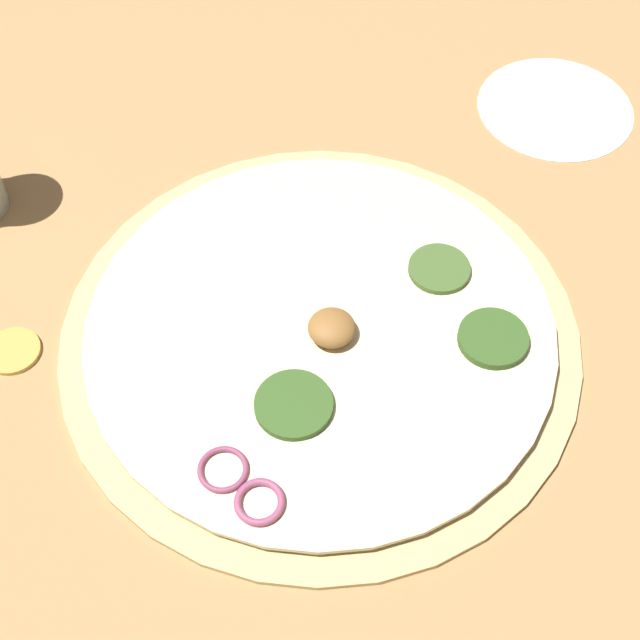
# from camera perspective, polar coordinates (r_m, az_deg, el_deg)

# --- Properties ---
(ground_plane) EXTENTS (3.00, 3.00, 0.00)m
(ground_plane) POSITION_cam_1_polar(r_m,az_deg,el_deg) (0.64, -0.00, -1.01)
(ground_plane) COLOR tan
(pizza) EXTENTS (0.37, 0.37, 0.03)m
(pizza) POSITION_cam_1_polar(r_m,az_deg,el_deg) (0.63, 0.11, -0.74)
(pizza) COLOR #D6B77A
(pizza) RESTS_ON ground_plane
(loose_cap) EXTENTS (0.04, 0.04, 0.01)m
(loose_cap) POSITION_cam_1_polar(r_m,az_deg,el_deg) (0.67, -19.12, -1.80)
(loose_cap) COLOR gold
(loose_cap) RESTS_ON ground_plane
(flour_patch) EXTENTS (0.14, 0.14, 0.00)m
(flour_patch) POSITION_cam_1_polar(r_m,az_deg,el_deg) (0.83, 14.82, 13.01)
(flour_patch) COLOR white
(flour_patch) RESTS_ON ground_plane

